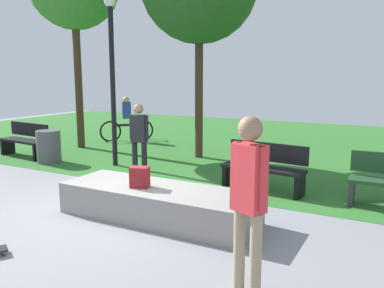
% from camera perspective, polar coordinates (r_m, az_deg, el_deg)
% --- Properties ---
extents(ground_plane, '(28.00, 28.00, 0.00)m').
position_cam_1_polar(ground_plane, '(6.71, -10.14, -9.55)').
color(ground_plane, gray).
extents(grass_lawn, '(26.60, 12.58, 0.01)m').
position_cam_1_polar(grass_lawn, '(13.44, 10.67, 0.20)').
color(grass_lawn, '#2D6B28').
rests_on(grass_lawn, ground_plane).
extents(concrete_ledge, '(3.09, 1.06, 0.49)m').
position_cam_1_polar(concrete_ledge, '(6.32, -4.83, -8.31)').
color(concrete_ledge, gray).
rests_on(concrete_ledge, ground_plane).
extents(backpack_on_ledge, '(0.33, 0.28, 0.32)m').
position_cam_1_polar(backpack_on_ledge, '(6.26, -7.41, -4.66)').
color(backpack_on_ledge, maroon).
rests_on(backpack_on_ledge, concrete_ledge).
extents(skater_performing_trick, '(0.40, 0.31, 1.82)m').
position_cam_1_polar(skater_performing_trick, '(3.98, 8.04, -6.75)').
color(skater_performing_trick, tan).
rests_on(skater_performing_trick, ground_plane).
extents(park_bench_by_oak, '(1.64, 0.64, 0.91)m').
position_cam_1_polar(park_bench_by_oak, '(7.82, 10.20, -3.09)').
color(park_bench_by_oak, black).
rests_on(park_bench_by_oak, ground_plane).
extents(park_bench_center_lawn, '(1.64, 0.63, 0.91)m').
position_cam_1_polar(park_bench_center_lawn, '(11.80, -22.56, 0.63)').
color(park_bench_center_lawn, black).
rests_on(park_bench_center_lawn, ground_plane).
extents(lamp_post, '(0.28, 0.28, 4.02)m').
position_cam_1_polar(lamp_post, '(9.87, -11.25, 11.08)').
color(lamp_post, black).
rests_on(lamp_post, ground_plane).
extents(trash_bin, '(0.60, 0.60, 0.82)m').
position_cam_1_polar(trash_bin, '(10.81, -19.63, -0.34)').
color(trash_bin, '#4C4C51').
rests_on(trash_bin, ground_plane).
extents(pedestrian_with_backpack, '(0.42, 0.40, 1.59)m').
position_cam_1_polar(pedestrian_with_backpack, '(8.78, -7.45, 1.48)').
color(pedestrian_with_backpack, black).
rests_on(pedestrian_with_backpack, ground_plane).
extents(cyclist_on_bicycle, '(1.31, 1.35, 1.52)m').
position_cam_1_polar(cyclist_on_bicycle, '(13.76, -9.23, 3.11)').
color(cyclist_on_bicycle, black).
rests_on(cyclist_on_bicycle, ground_plane).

